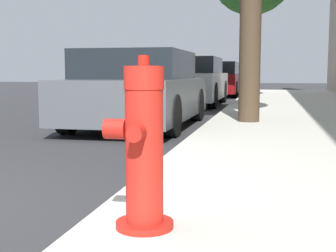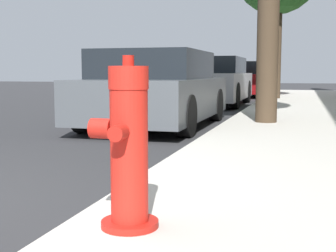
{
  "view_description": "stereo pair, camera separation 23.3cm",
  "coord_description": "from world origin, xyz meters",
  "px_view_note": "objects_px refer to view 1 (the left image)",
  "views": [
    {
      "loc": [
        2.6,
        -2.24,
        0.95
      ],
      "look_at": [
        1.84,
        1.24,
        0.54
      ],
      "focal_mm": 50.0,
      "sensor_mm": 36.0,
      "label": 1
    },
    {
      "loc": [
        2.82,
        -2.18,
        0.95
      ],
      "look_at": [
        1.84,
        1.24,
        0.54
      ],
      "focal_mm": 50.0,
      "sensor_mm": 36.0,
      "label": 2
    }
  ],
  "objects_px": {
    "fire_hydrant": "(143,150)",
    "parked_car_far": "(216,80)",
    "parked_car_mid": "(191,82)",
    "parked_car_near": "(139,90)"
  },
  "relations": [
    {
      "from": "fire_hydrant",
      "to": "parked_car_far",
      "type": "xyz_separation_m",
      "value": [
        -1.47,
        16.41,
        0.1
      ]
    },
    {
      "from": "fire_hydrant",
      "to": "parked_car_mid",
      "type": "distance_m",
      "value": 11.28
    },
    {
      "from": "parked_car_mid",
      "to": "parked_car_far",
      "type": "bearing_deg",
      "value": 88.35
    },
    {
      "from": "parked_car_mid",
      "to": "parked_car_near",
      "type": "bearing_deg",
      "value": -89.73
    },
    {
      "from": "parked_car_mid",
      "to": "parked_car_far",
      "type": "xyz_separation_m",
      "value": [
        0.15,
        5.25,
        -0.02
      ]
    },
    {
      "from": "fire_hydrant",
      "to": "parked_car_mid",
      "type": "bearing_deg",
      "value": 98.25
    },
    {
      "from": "fire_hydrant",
      "to": "parked_car_mid",
      "type": "xyz_separation_m",
      "value": [
        -1.62,
        11.16,
        0.12
      ]
    },
    {
      "from": "parked_car_far",
      "to": "fire_hydrant",
      "type": "bearing_deg",
      "value": -84.89
    },
    {
      "from": "parked_car_near",
      "to": "parked_car_far",
      "type": "bearing_deg",
      "value": 89.34
    },
    {
      "from": "fire_hydrant",
      "to": "parked_car_near",
      "type": "relative_size",
      "value": 0.23
    }
  ]
}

